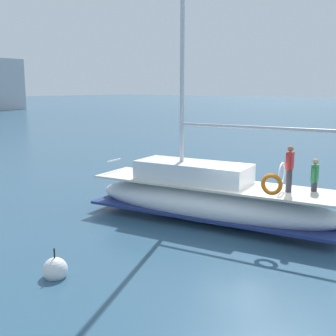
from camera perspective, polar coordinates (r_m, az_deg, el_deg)
ground_plane at (r=15.77m, az=10.46°, el=-7.92°), size 400.00×400.00×0.00m
main_sailboat at (r=16.26m, az=5.29°, el=-3.89°), size 3.86×9.86×12.57m
mooring_buoy at (r=12.16m, az=-14.61°, el=-12.82°), size 0.67×0.67×0.93m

